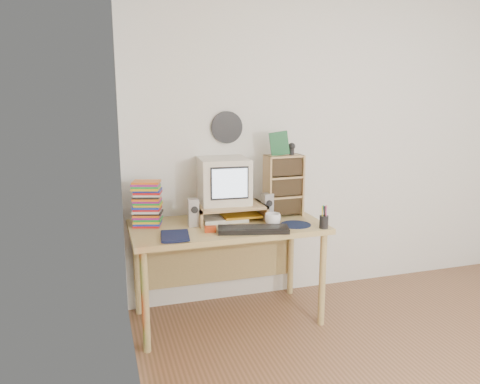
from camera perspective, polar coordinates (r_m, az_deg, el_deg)
back_wall at (r=4.06m, az=11.13°, el=5.51°), size 3.50×0.00×3.50m
left_wall at (r=1.86m, az=-11.54°, el=-2.04°), size 0.00×3.50×3.50m
curtain at (r=2.35m, az=-11.68°, el=-1.61°), size 0.00×2.20×2.20m
wall_disc at (r=3.68m, az=-1.61°, el=7.88°), size 0.25×0.02×0.25m
desk at (r=3.53m, az=-1.84°, el=-5.78°), size 1.40×0.70×0.75m
monitor_riser at (r=3.52m, az=-1.24°, el=-1.98°), size 0.52×0.30×0.12m
crt_monitor at (r=3.51m, az=-1.86°, el=1.30°), size 0.38×0.38×0.34m
speaker_left at (r=3.38m, az=-5.70°, el=-2.50°), size 0.08×0.08×0.20m
speaker_right at (r=3.57m, az=3.35°, el=-1.71°), size 0.08×0.08×0.20m
keyboard at (r=3.25m, az=1.63°, el=-4.59°), size 0.51×0.28×0.03m
dvd_stack at (r=3.43m, az=-11.20°, el=-1.88°), size 0.22×0.18×0.27m
cd_rack at (r=3.65m, az=5.33°, el=0.80°), size 0.29×0.16×0.48m
mug at (r=3.39m, az=4.01°, el=-3.39°), size 0.13×0.13×0.09m
diary at (r=3.15m, az=-9.62°, el=-5.20°), size 0.25×0.20×0.05m
mousepad at (r=3.44m, az=6.79°, el=-3.96°), size 0.23×0.23×0.00m
pen_cup at (r=3.37m, az=10.19°, el=-3.32°), size 0.07×0.07×0.13m
papers at (r=3.56m, az=-1.26°, el=-3.03°), size 0.33×0.25×0.04m
red_box at (r=3.25m, az=-3.63°, el=-4.54°), size 0.09×0.06×0.04m
game_box at (r=3.59m, az=4.80°, el=5.91°), size 0.14×0.05×0.18m
webcam at (r=3.63m, az=6.32°, el=5.26°), size 0.06×0.06×0.09m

